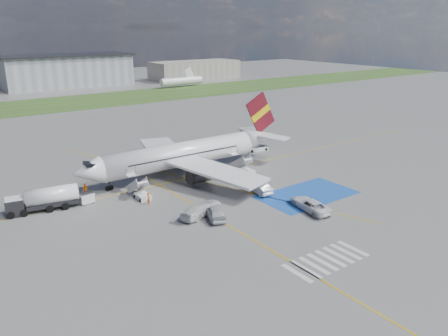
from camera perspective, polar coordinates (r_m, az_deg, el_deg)
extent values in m
plane|color=#60605E|center=(59.47, 1.27, -4.43)|extent=(400.00, 400.00, 0.00)
cube|color=#2D4C1E|center=(144.44, -22.40, 7.58)|extent=(400.00, 30.00, 0.01)
cube|color=gold|center=(68.77, -4.79, -1.34)|extent=(120.00, 0.20, 0.01)
cube|color=gold|center=(49.53, 3.70, -9.28)|extent=(0.20, 60.00, 0.01)
cube|color=gold|center=(68.77, -4.79, -1.34)|extent=(20.71, 56.45, 0.01)
cube|color=#1B4CA6|center=(63.01, 10.77, -3.44)|extent=(14.00, 8.00, 0.01)
cube|color=silver|center=(43.84, 9.51, -13.40)|extent=(0.60, 4.00, 0.01)
cube|color=silver|center=(44.60, 10.63, -12.88)|extent=(0.60, 4.00, 0.01)
cube|color=silver|center=(45.38, 11.70, -12.37)|extent=(0.60, 4.00, 0.01)
cube|color=silver|center=(46.18, 12.73, -11.88)|extent=(0.60, 4.00, 0.01)
cube|color=silver|center=(46.99, 13.73, -11.40)|extent=(0.60, 4.00, 0.01)
cube|color=silver|center=(47.82, 14.68, -10.94)|extent=(0.60, 4.00, 0.01)
cube|color=silver|center=(48.67, 15.60, -10.48)|extent=(0.60, 4.00, 0.01)
cube|color=silver|center=(49.53, 16.49, -10.04)|extent=(0.60, 4.00, 0.01)
cube|color=gray|center=(187.24, -19.74, 11.81)|extent=(48.00, 18.00, 12.00)
cube|color=gray|center=(203.90, -3.83, 12.65)|extent=(40.00, 16.00, 8.00)
cylinder|color=white|center=(69.38, -5.73, 1.75)|extent=(26.00, 3.90, 3.90)
cone|color=white|center=(63.54, -17.45, -0.54)|extent=(4.00, 3.90, 3.90)
cube|color=black|center=(63.40, -17.03, 0.46)|extent=(1.67, 1.90, 0.82)
cone|color=white|center=(78.38, 4.54, 3.98)|extent=(6.50, 3.90, 3.90)
cube|color=white|center=(63.22, -1.01, -0.35)|extent=(9.86, 15.95, 1.40)
cube|color=white|center=(77.19, -8.29, 2.86)|extent=(9.86, 15.95, 1.40)
cylinder|color=#38383A|center=(65.42, -3.18, -1.03)|extent=(3.40, 2.10, 2.10)
cylinder|color=#38383A|center=(74.65, -7.87, 1.24)|extent=(3.40, 2.10, 2.10)
cube|color=#580F17|center=(77.63, 4.79, 7.16)|extent=(6.62, 0.30, 7.45)
cube|color=#E0BC0C|center=(77.63, 4.79, 7.16)|extent=(4.36, 0.40, 3.08)
cube|color=white|center=(76.28, 6.45, 4.07)|extent=(4.73, 5.95, 0.49)
cube|color=white|center=(80.97, 3.40, 4.96)|extent=(4.73, 5.95, 0.49)
cube|color=black|center=(67.66, -4.89, 1.67)|extent=(19.50, 0.04, 0.18)
cube|color=black|center=(70.93, -6.54, 2.38)|extent=(19.50, 0.04, 0.18)
cube|color=white|center=(62.34, -11.26, -2.29)|extent=(1.40, 3.73, 2.32)
cube|color=white|center=(63.64, -12.05, -0.91)|extent=(1.40, 1.00, 0.12)
cylinder|color=black|center=(63.21, -12.65, -0.56)|extent=(0.06, 0.06, 1.10)
cylinder|color=black|center=(63.74, -11.51, -0.33)|extent=(0.06, 0.06, 1.10)
cube|color=white|center=(61.36, -10.56, -3.67)|extent=(1.60, 2.40, 0.70)
cube|color=white|center=(71.51, 2.24, 0.69)|extent=(1.40, 3.73, 2.32)
cube|color=white|center=(72.64, 1.33, 1.84)|extent=(1.40, 1.00, 0.12)
cylinder|color=black|center=(72.08, 0.89, 2.17)|extent=(0.06, 0.06, 1.10)
cylinder|color=black|center=(72.90, 1.77, 2.35)|extent=(0.06, 0.06, 1.10)
cube|color=white|center=(70.65, 3.04, -0.47)|extent=(1.60, 2.40, 0.70)
cube|color=black|center=(60.98, -25.66, -4.61)|extent=(2.52, 2.52, 2.19)
cylinder|color=white|center=(60.78, -21.58, -3.32)|extent=(6.74, 3.23, 2.19)
cube|color=black|center=(61.16, -21.46, -4.28)|extent=(6.74, 3.23, 0.48)
cube|color=white|center=(61.45, -17.49, -3.76)|extent=(1.95, 1.28, 1.30)
cube|color=black|center=(61.21, -17.55, -3.15)|extent=(1.85, 1.18, 0.11)
cube|color=white|center=(83.97, 4.36, 2.50)|extent=(4.40, 1.98, 0.71)
cube|color=black|center=(84.37, 4.98, 2.99)|extent=(2.89, 1.43, 0.79)
imported|color=silver|center=(54.16, -1.19, -5.79)|extent=(3.61, 5.32, 1.68)
imported|color=silver|center=(62.52, 4.54, -2.55)|extent=(2.20, 5.06, 1.62)
imported|color=white|center=(57.67, 11.20, -4.48)|extent=(3.25, 5.53, 1.95)
imported|color=silver|center=(55.32, -2.95, -5.05)|extent=(5.78, 3.97, 2.10)
imported|color=#E9560C|center=(59.17, -9.82, -3.97)|extent=(0.68, 0.71, 1.63)
imported|color=orange|center=(64.57, -17.67, -2.68)|extent=(0.95, 1.02, 1.67)
imported|color=orange|center=(67.55, 3.04, -0.91)|extent=(0.73, 1.07, 1.68)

